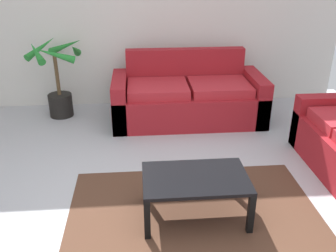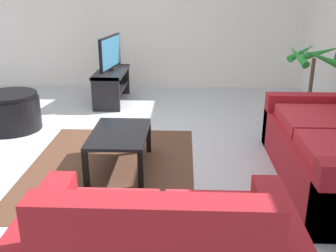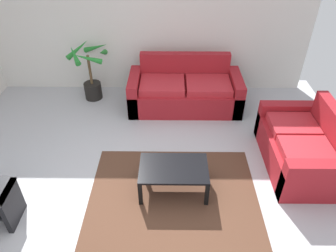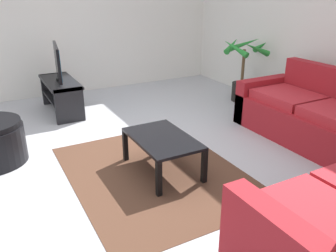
# 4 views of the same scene
# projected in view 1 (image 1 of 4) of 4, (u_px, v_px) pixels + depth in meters

# --- Properties ---
(ground_plane) EXTENTS (6.60, 6.60, 0.00)m
(ground_plane) POSITION_uv_depth(u_px,v_px,m) (143.00, 234.00, 3.02)
(ground_plane) COLOR #B2B2B7
(wall_back) EXTENTS (6.00, 0.06, 2.70)m
(wall_back) POSITION_uv_depth(u_px,v_px,m) (135.00, 11.00, 5.16)
(wall_back) COLOR silver
(wall_back) RESTS_ON ground
(couch_main) EXTENTS (2.00, 0.90, 0.90)m
(couch_main) POSITION_uv_depth(u_px,v_px,m) (188.00, 98.00, 5.00)
(couch_main) COLOR maroon
(couch_main) RESTS_ON ground
(coffee_table) EXTENTS (0.88, 0.56, 0.39)m
(coffee_table) POSITION_uv_depth(u_px,v_px,m) (195.00, 182.00, 3.10)
(coffee_table) COLOR black
(coffee_table) RESTS_ON ground
(area_rug) EXTENTS (2.20, 1.70, 0.01)m
(area_rug) POSITION_uv_depth(u_px,v_px,m) (196.00, 222.00, 3.15)
(area_rug) COLOR #513323
(area_rug) RESTS_ON ground
(potted_palm) EXTENTS (0.78, 0.75, 1.08)m
(potted_palm) POSITION_uv_depth(u_px,v_px,m) (59.00, 82.00, 5.04)
(potted_palm) COLOR black
(potted_palm) RESTS_ON ground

